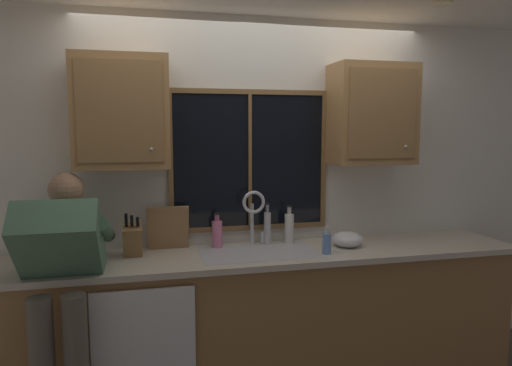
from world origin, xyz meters
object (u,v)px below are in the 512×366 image
object	(u,v)px
cutting_board	(168,228)
bottle_amber_small	(217,233)
knife_block	(133,240)
bottle_tall_clear	(267,227)
mixing_bowl	(347,239)
soap_dispenser	(327,243)
bottle_green_glass	(289,228)
person_standing	(62,275)

from	to	relation	value
cutting_board	bottle_amber_small	distance (m)	0.34
knife_block	bottle_tall_clear	distance (m)	0.95
cutting_board	bottle_amber_small	size ratio (longest dim) A/B	1.26
knife_block	bottle_tall_clear	world-z (taller)	same
mixing_bowl	bottle_tall_clear	distance (m)	0.58
mixing_bowl	soap_dispenser	bearing A→B (deg)	-145.44
mixing_bowl	bottle_green_glass	distance (m)	0.42
bottle_tall_clear	person_standing	bearing A→B (deg)	-159.81
bottle_amber_small	knife_block	bearing A→B (deg)	-168.81
knife_block	bottle_amber_small	xyz separation A→B (m)	(0.57, 0.11, -0.01)
mixing_bowl	bottle_amber_small	distance (m)	0.93
cutting_board	bottle_amber_small	bearing A→B (deg)	-3.44
bottle_green_glass	cutting_board	bearing A→B (deg)	178.23
cutting_board	mixing_bowl	world-z (taller)	cutting_board
soap_dispenser	bottle_amber_small	bearing A→B (deg)	154.32
bottle_green_glass	bottle_amber_small	bearing A→B (deg)	179.30
bottle_amber_small	person_standing	bearing A→B (deg)	-153.27
mixing_bowl	soap_dispenser	distance (m)	0.27
person_standing	mixing_bowl	xyz separation A→B (m)	(1.86, 0.30, 0.03)
knife_block	bottle_tall_clear	size ratio (longest dim) A/B	1.06
bottle_green_glass	bottle_tall_clear	world-z (taller)	bottle_tall_clear
cutting_board	soap_dispenser	xyz separation A→B (m)	(1.03, -0.35, -0.08)
cutting_board	bottle_green_glass	bearing A→B (deg)	-1.77
cutting_board	knife_block	bearing A→B (deg)	-150.27
person_standing	soap_dispenser	xyz separation A→B (m)	(1.65, 0.15, 0.06)
soap_dispenser	bottle_green_glass	world-z (taller)	bottle_green_glass
cutting_board	soap_dispenser	bearing A→B (deg)	-18.91
knife_block	bottle_amber_small	size ratio (longest dim) A/B	1.30
knife_block	soap_dispenser	bearing A→B (deg)	-9.84
mixing_bowl	bottle_tall_clear	bearing A→B (deg)	160.72
person_standing	cutting_board	bearing A→B (deg)	39.17
person_standing	cutting_board	size ratio (longest dim) A/B	4.79
knife_block	cutting_board	world-z (taller)	cutting_board
soap_dispenser	bottle_green_glass	size ratio (longest dim) A/B	0.69
mixing_bowl	bottle_green_glass	bearing A→B (deg)	155.06
cutting_board	soap_dispenser	distance (m)	1.09
person_standing	bottle_tall_clear	size ratio (longest dim) A/B	4.91
knife_block	bottle_amber_small	world-z (taller)	knife_block
cutting_board	mixing_bowl	size ratio (longest dim) A/B	1.40
knife_block	soap_dispenser	xyz separation A→B (m)	(1.27, -0.22, -0.04)
cutting_board	bottle_green_glass	distance (m)	0.87
mixing_bowl	bottle_green_glass	xyz separation A→B (m)	(-0.38, 0.18, 0.07)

